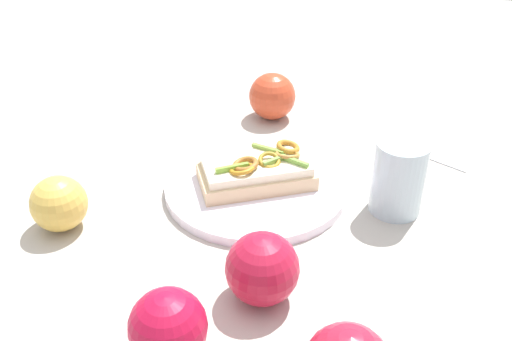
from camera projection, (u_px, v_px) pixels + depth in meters
ground_plane at (256, 190)px, 0.84m from camera, size 2.00×2.00×0.00m
plate at (256, 186)px, 0.83m from camera, size 0.26×0.26×0.01m
sandwich at (257, 171)px, 0.82m from camera, size 0.13×0.18×0.05m
apple_0 at (262, 268)px, 0.63m from camera, size 0.12×0.12×0.08m
apple_1 at (59, 204)px, 0.75m from camera, size 0.10×0.10×0.07m
apple_2 at (168, 327)px, 0.57m from camera, size 0.11×0.11×0.08m
apple_3 at (272, 96)px, 1.01m from camera, size 0.11×0.11×0.08m
drinking_glass at (398, 177)px, 0.77m from camera, size 0.07×0.07×0.10m
knife at (418, 149)px, 0.92m from camera, size 0.08×0.11×0.02m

